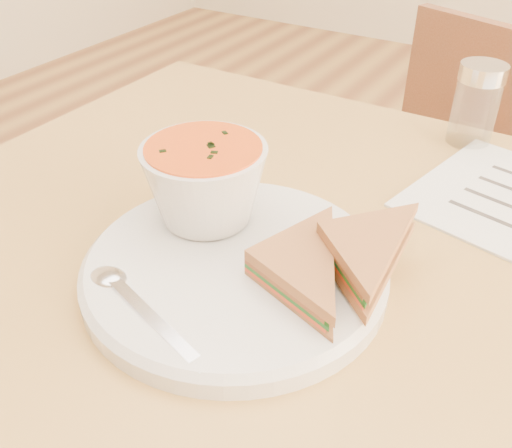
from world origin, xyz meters
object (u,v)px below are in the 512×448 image
Objects in this scene: plate at (235,270)px; soup_bowl at (206,187)px; condiment_shaker at (476,104)px; chair_far at (408,252)px.

plate is 0.08m from soup_bowl.
plate is at bearing -105.80° from condiment_shaker.
condiment_shaker is (0.17, 0.34, -0.01)m from soup_bowl.
soup_bowl reaches higher than plate.
chair_far is 0.67m from soup_bowl.
chair_far is 6.89× the size of soup_bowl.
chair_far is 2.97× the size of plate.
plate is at bearing -34.27° from soup_bowl.
soup_bowl is 0.38m from condiment_shaker.
soup_bowl is at bearing 145.73° from plate.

